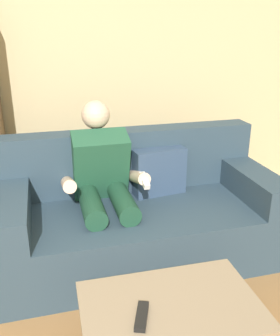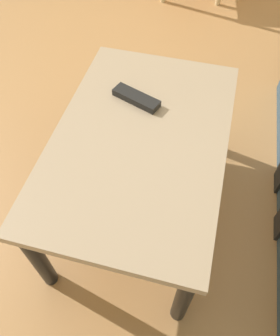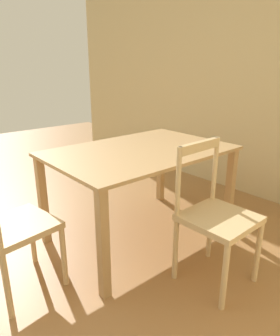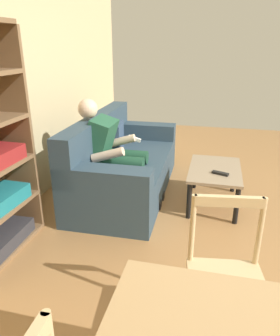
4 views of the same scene
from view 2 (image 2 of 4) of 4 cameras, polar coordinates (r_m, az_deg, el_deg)
name	(u,v)px [view 2 (image 2 of 4)]	position (r m, az deg, el deg)	size (l,w,h in m)	color
ground_plane	(83,54)	(2.12, -9.75, 18.63)	(8.99, 8.99, 0.00)	#9E7042
coffee_table	(140,149)	(1.10, 0.00, 3.26)	(0.84, 0.54, 0.42)	gray
tv_remote	(136,98)	(1.16, -0.64, 11.90)	(0.05, 0.17, 0.02)	black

